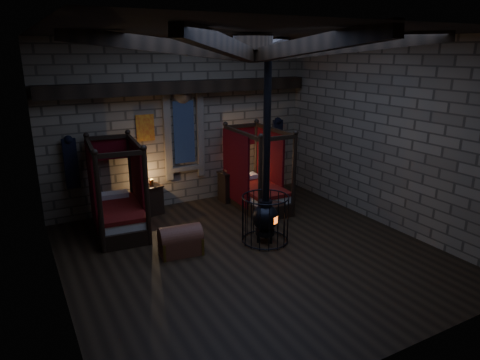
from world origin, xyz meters
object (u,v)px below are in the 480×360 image
bed_right (256,188)px  trunk_left (181,241)px  stove (265,214)px  bed_left (118,210)px  trunk_right (273,207)px

bed_right → trunk_left: bed_right is taller
bed_right → trunk_left: bearing=-147.9°
trunk_left → stove: size_ratio=0.22×
bed_right → trunk_left: 3.15m
trunk_left → stove: (1.78, -0.33, 0.35)m
bed_left → bed_right: 3.50m
bed_left → trunk_left: bed_left is taller
bed_right → stove: (-0.93, -1.92, 0.11)m
bed_left → trunk_left: (0.79, -1.74, -0.23)m
stove → trunk_right: bearing=27.0°
trunk_left → trunk_right: bearing=23.0°
bed_right → trunk_right: 0.82m
trunk_right → stove: stove is taller
trunk_left → trunk_right: size_ratio=1.05×
bed_left → trunk_right: bearing=-9.7°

